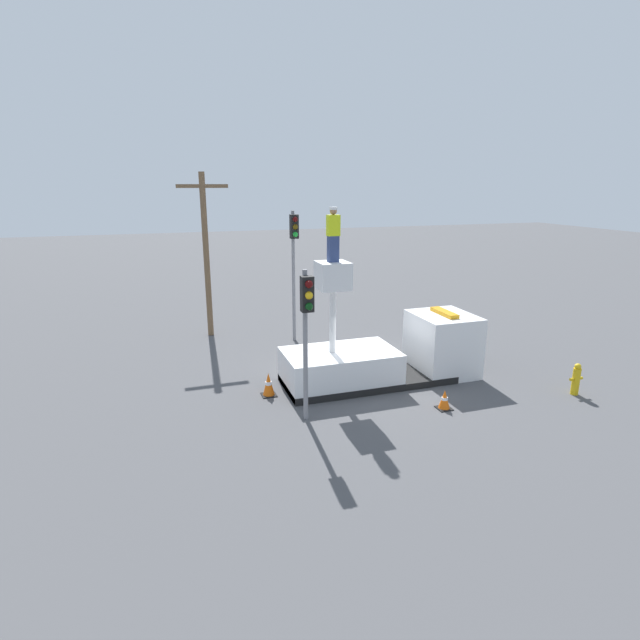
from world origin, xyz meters
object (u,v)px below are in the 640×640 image
traffic_light_across (294,251)px  traffic_cone_rear (269,385)px  traffic_cone_curbside (444,400)px  traffic_light_pole (307,317)px  bucket_truck (386,356)px  worker (333,235)px  utility_pole (206,250)px  fire_hydrant (576,379)px

traffic_light_across → traffic_cone_rear: 7.02m
traffic_cone_curbside → traffic_light_pole: bearing=172.6°
bucket_truck → worker: (-2.04, 0.00, 4.34)m
worker → traffic_light_pole: bearing=-125.2°
bucket_truck → worker: size_ratio=4.01×
traffic_light_across → traffic_cone_rear: traffic_light_across is taller
bucket_truck → traffic_cone_rear: bearing=-179.1°
traffic_light_pole → traffic_light_across: traffic_light_across is taller
traffic_cone_curbside → utility_pole: utility_pole is taller
worker → utility_pole: utility_pole is taller
traffic_cone_rear → utility_pole: 8.47m
worker → fire_hydrant: (7.46, -3.18, -4.69)m
bucket_truck → fire_hydrant: (5.42, -3.18, -0.35)m
traffic_light_pole → traffic_light_across: size_ratio=0.79×
traffic_light_across → traffic_cone_curbside: size_ratio=9.16×
worker → utility_pole: (-3.31, 7.53, -1.26)m
traffic_cone_curbside → traffic_light_across: bearing=107.3°
worker → fire_hydrant: worker is taller
traffic_cone_curbside → utility_pole: 12.51m
fire_hydrant → traffic_light_across: bearing=130.3°
bucket_truck → traffic_cone_curbside: bearing=-76.2°
fire_hydrant → utility_pole: utility_pole is taller
traffic_light_pole → traffic_light_across: (1.74, 7.65, 0.83)m
bucket_truck → traffic_cone_rear: size_ratio=8.85×
bucket_truck → worker: 4.80m
traffic_cone_curbside → fire_hydrant: bearing=-4.7°
worker → traffic_light_across: bearing=88.2°
traffic_light_pole → traffic_cone_curbside: (4.30, -0.56, -2.91)m
traffic_light_across → fire_hydrant: traffic_light_across is taller
fire_hydrant → worker: bearing=156.9°
traffic_cone_rear → fire_hydrant: bearing=-17.7°
fire_hydrant → utility_pole: bearing=135.2°
traffic_cone_rear → traffic_cone_curbside: size_ratio=1.27×
worker → traffic_light_pole: worker is taller
worker → traffic_light_across: size_ratio=0.31×
traffic_cone_curbside → bucket_truck: bearing=103.8°
fire_hydrant → traffic_cone_rear: (-9.72, 3.11, -0.16)m
traffic_light_across → utility_pole: size_ratio=0.78×
traffic_cone_rear → utility_pole: (-1.05, 7.60, 3.59)m
fire_hydrant → traffic_cone_rear: 10.21m
worker → utility_pole: bearing=113.8°
utility_pole → worker: bearing=-66.2°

